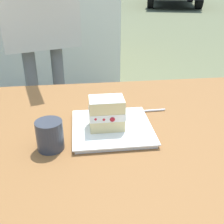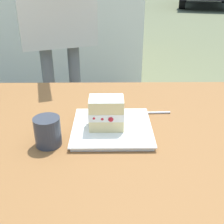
{
  "view_description": "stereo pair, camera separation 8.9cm",
  "coord_description": "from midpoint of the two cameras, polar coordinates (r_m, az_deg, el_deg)",
  "views": [
    {
      "loc": [
        0.22,
        0.74,
        1.18
      ],
      "look_at": [
        0.12,
        -0.05,
        0.78
      ],
      "focal_mm": 44.56,
      "sensor_mm": 36.0,
      "label": 1
    },
    {
      "loc": [
        0.13,
        0.74,
        1.18
      ],
      "look_at": [
        0.12,
        -0.05,
        0.78
      ],
      "focal_mm": 44.56,
      "sensor_mm": 36.0,
      "label": 2
    }
  ],
  "objects": [
    {
      "name": "dessert_fork",
      "position": [
        1.03,
        3.28,
        0.08
      ],
      "size": [
        0.17,
        0.02,
        0.01
      ],
      "color": "silver",
      "rests_on": "patio_table"
    },
    {
      "name": "patio_table",
      "position": [
        0.94,
        5.24,
        -9.21
      ],
      "size": [
        1.58,
        0.99,
        0.71
      ],
      "color": "brown",
      "rests_on": "ground"
    },
    {
      "name": "diner_person",
      "position": [
        1.68,
        -16.81,
        21.13
      ],
      "size": [
        0.47,
        0.6,
        1.57
      ],
      "color": "slate",
      "rests_on": "ground"
    },
    {
      "name": "coffee_cup",
      "position": [
        0.83,
        -15.65,
        -4.62
      ],
      "size": [
        0.08,
        0.08,
        0.09
      ],
      "color": "#333842",
      "rests_on": "patio_table"
    },
    {
      "name": "dessert_plate",
      "position": [
        0.92,
        -2.78,
        -3.37
      ],
      "size": [
        0.26,
        0.26,
        0.02
      ],
      "color": "white",
      "rests_on": "patio_table"
    },
    {
      "name": "cake_slice",
      "position": [
        0.88,
        -3.99,
        -0.33
      ],
      "size": [
        0.11,
        0.08,
        0.1
      ],
      "color": "#EAD18C",
      "rests_on": "dessert_plate"
    }
  ]
}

